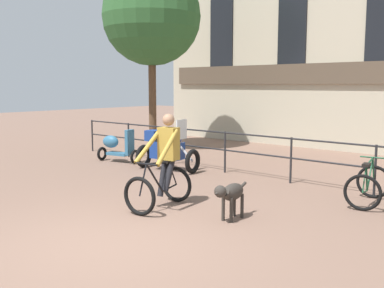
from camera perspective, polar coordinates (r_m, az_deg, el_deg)
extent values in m
plane|color=#7A5B4C|center=(6.63, -10.87, -12.21)|extent=(60.00, 60.00, 0.00)
cylinder|color=#232326|center=(15.46, -12.56, 1.06)|extent=(0.05, 0.05, 1.05)
cylinder|color=#232326|center=(13.99, -8.06, 0.50)|extent=(0.05, 0.05, 1.05)
cylinder|color=#232326|center=(12.63, -2.55, -0.19)|extent=(0.05, 0.05, 1.05)
cylinder|color=#232326|center=(11.41, 4.22, -1.04)|extent=(0.05, 0.05, 1.05)
cylinder|color=#232326|center=(10.39, 12.45, -2.04)|extent=(0.05, 0.05, 1.05)
cylinder|color=#232326|center=(9.63, 22.23, -3.18)|extent=(0.05, 0.05, 1.05)
cylinder|color=#232326|center=(10.32, 12.53, 0.67)|extent=(15.00, 0.04, 0.04)
cylinder|color=#232326|center=(10.38, 12.46, -1.76)|extent=(15.00, 0.04, 0.04)
cube|color=brown|center=(15.24, 22.87, 8.38)|extent=(17.10, 0.12, 0.70)
cube|color=black|center=(18.51, 3.79, 15.94)|extent=(1.10, 0.06, 5.02)
cube|color=black|center=(16.78, 12.67, 16.66)|extent=(1.10, 0.06, 5.02)
torus|color=black|center=(7.74, -6.68, -6.60)|extent=(0.68, 0.17, 0.68)
torus|color=black|center=(8.59, -2.00, -5.13)|extent=(0.68, 0.17, 0.68)
cylinder|color=black|center=(8.01, -4.75, -4.34)|extent=(0.11, 0.49, 0.60)
cylinder|color=black|center=(8.28, -3.36, -4.18)|extent=(0.07, 0.23, 0.52)
cylinder|color=black|center=(8.04, -4.34, -2.44)|extent=(0.14, 0.66, 0.10)
cylinder|color=black|center=(8.42, -2.86, -5.57)|extent=(0.10, 0.44, 0.08)
cylinder|color=black|center=(8.45, -2.48, -3.76)|extent=(0.07, 0.27, 0.47)
cylinder|color=black|center=(7.75, -6.25, -4.57)|extent=(0.06, 0.23, 0.54)
cylinder|color=black|center=(7.78, -5.81, -2.54)|extent=(0.48, 0.11, 0.03)
cube|color=black|center=(8.30, -2.97, -2.21)|extent=(0.16, 0.26, 0.05)
cube|color=#AD8933|center=(8.25, -2.98, 0.05)|extent=(0.39, 0.27, 0.60)
sphere|color=#A87A5B|center=(8.21, -3.00, 3.10)|extent=(0.22, 0.22, 0.22)
cylinder|color=#AD8933|center=(8.12, -5.55, -0.19)|extent=(0.13, 0.72, 0.60)
cylinder|color=#AD8933|center=(7.87, -3.15, -0.42)|extent=(0.25, 0.71, 0.60)
cylinder|color=black|center=(8.32, -3.75, -4.30)|extent=(0.18, 0.32, 0.69)
cylinder|color=black|center=(8.23, -2.96, -4.00)|extent=(0.13, 0.31, 0.58)
ellipsoid|color=#332D28|center=(7.49, 5.22, -6.07)|extent=(0.28, 0.54, 0.28)
cylinder|color=#332D28|center=(7.31, 4.33, -6.23)|extent=(0.17, 0.16, 0.16)
sphere|color=#332D28|center=(7.17, 3.61, -6.04)|extent=(0.20, 0.20, 0.20)
cone|color=#332D28|center=(7.10, 3.20, -6.29)|extent=(0.12, 0.13, 0.11)
cylinder|color=#332D28|center=(7.74, 6.48, -5.21)|extent=(0.06, 0.18, 0.10)
cylinder|color=#332D28|center=(7.46, 3.99, -8.18)|extent=(0.06, 0.06, 0.41)
cylinder|color=#332D28|center=(7.38, 5.00, -8.37)|extent=(0.06, 0.06, 0.41)
cylinder|color=#332D28|center=(7.74, 5.38, -7.63)|extent=(0.06, 0.06, 0.41)
cylinder|color=#332D28|center=(7.66, 6.38, -7.80)|extent=(0.06, 0.06, 0.41)
torus|color=black|center=(11.29, 0.08, -2.21)|extent=(0.22, 0.63, 0.62)
torus|color=black|center=(12.19, -6.16, -1.53)|extent=(0.22, 0.63, 0.62)
cube|color=navy|center=(11.69, -3.17, -0.80)|extent=(0.92, 0.53, 0.44)
ellipsoid|color=navy|center=(11.54, -2.39, 0.60)|extent=(0.53, 0.39, 0.24)
cube|color=black|center=(11.71, -3.60, 0.55)|extent=(0.60, 0.39, 0.10)
cylinder|color=#B2B2B7|center=(11.37, -0.76, -1.20)|extent=(0.44, 0.13, 0.41)
cube|color=silver|center=(11.36, -1.33, 1.87)|extent=(0.10, 0.44, 0.50)
cube|color=navy|center=(11.91, -4.95, 1.09)|extent=(0.37, 0.41, 0.28)
torus|color=black|center=(9.54, 22.06, -4.47)|extent=(0.66, 0.17, 0.66)
torus|color=black|center=(8.53, 20.83, -5.79)|extent=(0.66, 0.17, 0.66)
cylinder|color=#194C2D|center=(9.10, 21.69, -3.53)|extent=(0.11, 0.46, 0.58)
cylinder|color=#194C2D|center=(8.80, 21.30, -4.09)|extent=(0.07, 0.22, 0.51)
cylinder|color=#194C2D|center=(8.96, 21.65, -2.08)|extent=(0.14, 0.63, 0.10)
cylinder|color=#194C2D|center=(8.73, 21.09, -5.66)|extent=(0.10, 0.42, 0.07)
cylinder|color=#194C2D|center=(8.59, 21.05, -4.19)|extent=(0.06, 0.25, 0.46)
cylinder|color=#194C2D|center=(9.40, 22.04, -3.05)|extent=(0.06, 0.21, 0.52)
cylinder|color=#194C2D|center=(9.26, 22.02, -1.59)|extent=(0.48, 0.11, 0.03)
cube|color=black|center=(8.66, 21.27, -2.47)|extent=(0.16, 0.26, 0.05)
torus|color=black|center=(12.79, -7.25, -1.62)|extent=(0.17, 0.41, 0.40)
torus|color=black|center=(13.53, -11.35, -1.20)|extent=(0.17, 0.41, 0.40)
cube|color=teal|center=(13.14, -9.36, -1.23)|extent=(0.72, 0.42, 0.08)
cube|color=teal|center=(12.84, -7.93, 0.21)|extent=(0.17, 0.33, 0.72)
ellipsoid|color=teal|center=(13.26, -10.29, 0.31)|extent=(0.57, 0.41, 0.36)
cylinder|color=brown|center=(15.67, -5.04, 5.99)|extent=(0.26, 0.26, 3.61)
sphere|color=#2D5B2D|center=(15.83, -5.16, 15.91)|extent=(3.34, 3.34, 3.34)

